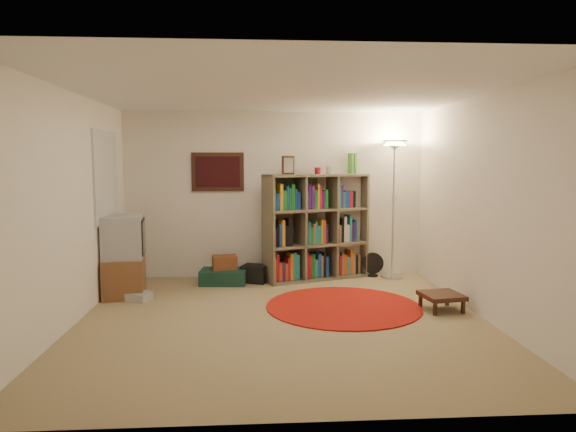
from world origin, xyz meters
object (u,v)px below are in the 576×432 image
object	(u,v)px
bookshelf	(314,229)
side_table	(442,296)
floor_fan	(373,264)
tv_stand	(124,257)
suitcase	(223,277)
floor_lamp	(394,164)

from	to	relation	value
bookshelf	side_table	distance (m)	2.27
bookshelf	floor_fan	world-z (taller)	bookshelf
tv_stand	suitcase	bearing A→B (deg)	14.72
floor_fan	tv_stand	size ratio (longest dim) A/B	0.35
floor_lamp	suitcase	world-z (taller)	floor_lamp
bookshelf	tv_stand	bearing A→B (deg)	176.61
tv_stand	side_table	distance (m)	4.05
tv_stand	side_table	xyz separation A→B (m)	(3.91, -0.97, -0.34)
floor_lamp	side_table	bearing A→B (deg)	-85.71
bookshelf	tv_stand	world-z (taller)	bookshelf
floor_lamp	floor_fan	world-z (taller)	floor_lamp
floor_lamp	side_table	size ratio (longest dim) A/B	4.09
suitcase	side_table	world-z (taller)	suitcase
tv_stand	suitcase	distance (m)	1.43
tv_stand	floor_fan	bearing A→B (deg)	5.50
floor_lamp	side_table	xyz separation A→B (m)	(0.13, -1.72, -1.55)
bookshelf	suitcase	bearing A→B (deg)	170.34
suitcase	side_table	bearing A→B (deg)	-24.88
floor_fan	bookshelf	bearing A→B (deg)	-170.55
bookshelf	side_table	xyz separation A→B (m)	(1.31, -1.75, -0.59)
floor_lamp	floor_fan	distance (m)	1.56
bookshelf	floor_fan	bearing A→B (deg)	-15.15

